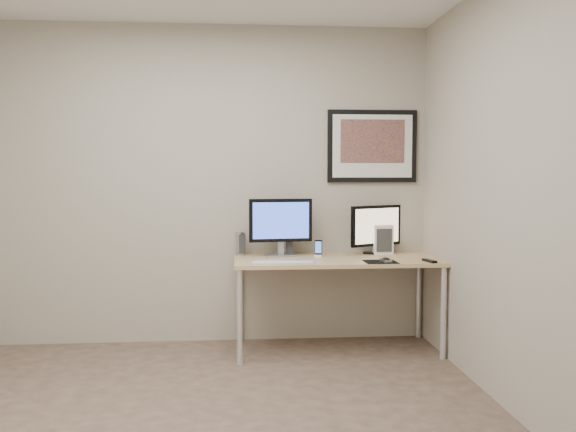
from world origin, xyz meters
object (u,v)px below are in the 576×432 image
(framed_art, at_px, (372,146))
(monitor_tv, at_px, (376,228))
(speaker_right, at_px, (288,243))
(keyboard, at_px, (283,263))
(speaker_left, at_px, (240,244))
(fan_unit, at_px, (383,240))
(desk, at_px, (336,266))
(phone_dock, at_px, (318,248))
(monitor_large, at_px, (281,225))

(framed_art, xyz_separation_m, monitor_tv, (0.02, -0.10, -0.68))
(speaker_right, bearing_deg, framed_art, -0.63)
(speaker_right, bearing_deg, keyboard, -107.51)
(speaker_left, distance_m, fan_unit, 1.17)
(desk, relative_size, framed_art, 2.13)
(phone_dock, bearing_deg, monitor_large, -170.45)
(monitor_large, xyz_separation_m, fan_unit, (0.85, 0.07, -0.14))
(desk, relative_size, phone_dock, 11.93)
(desk, xyz_separation_m, keyboard, (-0.44, -0.26, 0.07))
(framed_art, bearing_deg, phone_dock, -154.96)
(fan_unit, bearing_deg, framed_art, 119.03)
(fan_unit, bearing_deg, speaker_left, 178.26)
(phone_dock, bearing_deg, speaker_right, 166.76)
(desk, distance_m, framed_art, 1.07)
(speaker_right, height_order, fan_unit, fan_unit)
(desk, relative_size, speaker_left, 8.53)
(speaker_right, distance_m, fan_unit, 0.78)
(desk, bearing_deg, framed_art, 43.46)
(speaker_left, bearing_deg, desk, -42.25)
(desk, bearing_deg, monitor_tv, 32.56)
(desk, bearing_deg, speaker_right, 146.99)
(desk, bearing_deg, fan_unit, 26.73)
(monitor_large, relative_size, phone_dock, 3.78)
(keyboard, bearing_deg, speaker_right, 84.48)
(desk, xyz_separation_m, phone_dock, (-0.13, 0.11, 0.13))
(framed_art, bearing_deg, fan_unit, -61.13)
(desk, distance_m, phone_dock, 0.21)
(monitor_tv, distance_m, keyboard, 0.97)
(speaker_right, height_order, keyboard, speaker_right)
(framed_art, bearing_deg, speaker_left, -175.69)
(desk, distance_m, speaker_right, 0.46)
(monitor_tv, height_order, fan_unit, monitor_tv)
(keyboard, bearing_deg, fan_unit, 32.29)
(monitor_large, height_order, speaker_left, monitor_large)
(monitor_tv, bearing_deg, keyboard, -176.89)
(framed_art, height_order, speaker_left, framed_art)
(speaker_left, height_order, speaker_right, speaker_right)
(speaker_left, distance_m, phone_dock, 0.64)
(framed_art, height_order, monitor_tv, framed_art)
(framed_art, bearing_deg, monitor_tv, -79.56)
(phone_dock, relative_size, keyboard, 0.29)
(framed_art, distance_m, monitor_tv, 0.68)
(monitor_tv, bearing_deg, speaker_left, 151.02)
(fan_unit, bearing_deg, keyboard, -151.20)
(monitor_tv, xyz_separation_m, speaker_left, (-1.12, 0.01, -0.12))
(phone_dock, bearing_deg, fan_unit, 25.91)
(desk, xyz_separation_m, monitor_large, (-0.43, 0.14, 0.32))
(monitor_large, bearing_deg, monitor_tv, 0.89)
(keyboard, bearing_deg, monitor_tv, 35.03)
(phone_dock, height_order, fan_unit, fan_unit)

